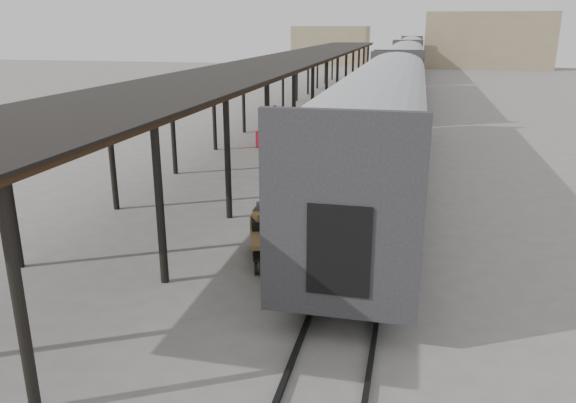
% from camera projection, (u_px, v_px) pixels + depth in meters
% --- Properties ---
extents(ground, '(160.00, 160.00, 0.00)m').
position_uv_depth(ground, '(241.00, 256.00, 15.47)').
color(ground, slate).
rests_on(ground, ground).
extents(train, '(3.45, 76.01, 4.01)m').
position_uv_depth(train, '(403.00, 69.00, 45.42)').
color(train, silver).
rests_on(train, ground).
extents(canopy, '(4.90, 64.30, 4.15)m').
position_uv_depth(canopy, '(299.00, 58.00, 37.32)').
color(canopy, '#422B19').
rests_on(canopy, ground).
extents(rails, '(1.54, 150.00, 0.12)m').
position_uv_depth(rails, '(401.00, 102.00, 46.40)').
color(rails, black).
rests_on(rails, ground).
extents(building_far, '(18.00, 10.00, 8.00)m').
position_uv_depth(building_far, '(486.00, 40.00, 83.87)').
color(building_far, tan).
rests_on(building_far, ground).
extents(building_left, '(12.00, 8.00, 6.00)m').
position_uv_depth(building_left, '(331.00, 45.00, 92.97)').
color(building_left, tan).
rests_on(building_left, ground).
extents(baggage_cart, '(1.91, 2.66, 0.86)m').
position_uv_depth(baggage_cart, '(274.00, 237.00, 15.06)').
color(baggage_cart, olive).
rests_on(baggage_cart, ground).
extents(suitcase_stack, '(1.24, 1.24, 0.60)m').
position_uv_depth(suitcase_stack, '(269.00, 218.00, 15.25)').
color(suitcase_stack, '#3C3C3F').
rests_on(suitcase_stack, baggage_cart).
extents(luggage_tug, '(1.25, 1.55, 1.19)m').
position_uv_depth(luggage_tug, '(270.00, 137.00, 29.18)').
color(luggage_tug, maroon).
rests_on(luggage_tug, ground).
extents(porter, '(0.52, 0.74, 1.93)m').
position_uv_depth(porter, '(276.00, 203.00, 14.05)').
color(porter, navy).
rests_on(porter, baggage_cart).
extents(pedestrian, '(1.12, 0.47, 1.91)m').
position_uv_depth(pedestrian, '(275.00, 123.00, 30.85)').
color(pedestrian, black).
rests_on(pedestrian, ground).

